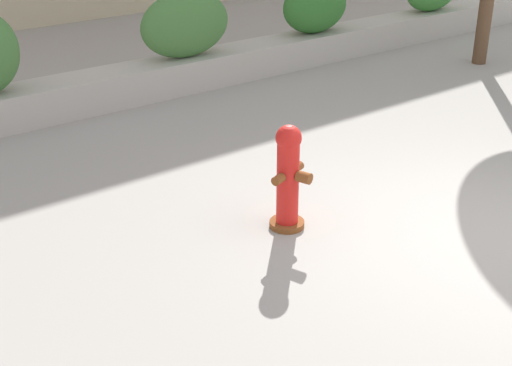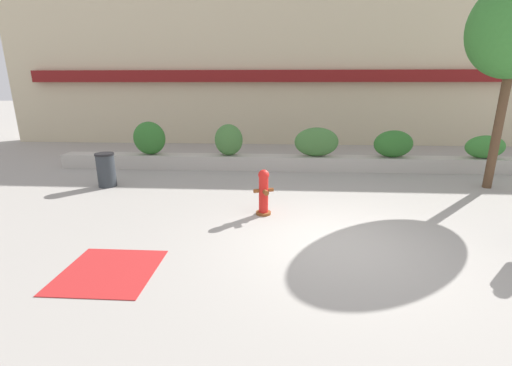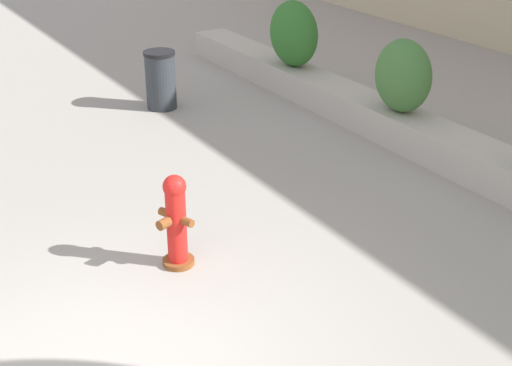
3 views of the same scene
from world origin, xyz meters
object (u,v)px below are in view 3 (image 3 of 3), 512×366
object	(u,v)px
hedge_bush_0	(294,34)
fire_hydrant	(176,220)
trash_bin	(161,80)
hedge_bush_1	(403,76)

from	to	relation	value
hedge_bush_0	fire_hydrant	xyz separation A→B (m)	(4.31, -4.50, -0.54)
trash_bin	hedge_bush_1	bearing A→B (deg)	36.20
trash_bin	hedge_bush_0	bearing A→B (deg)	79.21
hedge_bush_0	trash_bin	xyz separation A→B (m)	(-0.47, -2.45, -0.58)
hedge_bush_0	fire_hydrant	bearing A→B (deg)	-46.26
trash_bin	fire_hydrant	bearing A→B (deg)	-23.20
hedge_bush_0	fire_hydrant	distance (m)	6.25
hedge_bush_0	fire_hydrant	world-z (taller)	hedge_bush_0
hedge_bush_1	trash_bin	bearing A→B (deg)	-143.80
hedge_bush_1	trash_bin	world-z (taller)	hedge_bush_1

